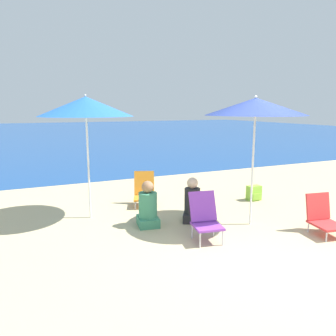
{
  "coord_description": "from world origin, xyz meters",
  "views": [
    {
      "loc": [
        -3.23,
        -3.58,
        2.07
      ],
      "look_at": [
        -0.86,
        1.72,
        1.0
      ],
      "focal_mm": 35.0,
      "sensor_mm": 36.0,
      "label": 1
    }
  ],
  "objects_px": {
    "beach_umbrella_navy": "(255,107)",
    "person_seated_far": "(148,208)",
    "beach_umbrella_blue": "(86,107)",
    "backpack_lime": "(254,193)",
    "beach_chair_purple": "(205,216)",
    "person_seated_near": "(192,203)",
    "beach_chair_orange": "(144,190)",
    "beach_chair_red": "(323,216)"
  },
  "relations": [
    {
      "from": "beach_umbrella_navy",
      "to": "person_seated_far",
      "type": "relative_size",
      "value": 2.78
    },
    {
      "from": "beach_umbrella_blue",
      "to": "backpack_lime",
      "type": "distance_m",
      "value": 4.13
    },
    {
      "from": "beach_chair_purple",
      "to": "person_seated_near",
      "type": "xyz_separation_m",
      "value": [
        0.21,
        0.82,
        -0.04
      ]
    },
    {
      "from": "beach_umbrella_navy",
      "to": "backpack_lime",
      "type": "xyz_separation_m",
      "value": [
        1.07,
        1.24,
        -1.92
      ]
    },
    {
      "from": "beach_umbrella_blue",
      "to": "backpack_lime",
      "type": "height_order",
      "value": "beach_umbrella_blue"
    },
    {
      "from": "beach_umbrella_blue",
      "to": "person_seated_near",
      "type": "distance_m",
      "value": 2.61
    },
    {
      "from": "beach_umbrella_blue",
      "to": "person_seated_far",
      "type": "bearing_deg",
      "value": -45.33
    },
    {
      "from": "beach_umbrella_navy",
      "to": "backpack_lime",
      "type": "relative_size",
      "value": 6.84
    },
    {
      "from": "beach_umbrella_blue",
      "to": "beach_chair_orange",
      "type": "relative_size",
      "value": 3.22
    },
    {
      "from": "beach_chair_red",
      "to": "beach_umbrella_blue",
      "type": "bearing_deg",
      "value": 154.31
    },
    {
      "from": "beach_umbrella_navy",
      "to": "beach_chair_orange",
      "type": "distance_m",
      "value": 2.92
    },
    {
      "from": "person_seated_far",
      "to": "beach_chair_purple",
      "type": "bearing_deg",
      "value": -47.64
    },
    {
      "from": "beach_umbrella_navy",
      "to": "beach_chair_purple",
      "type": "distance_m",
      "value": 2.04
    },
    {
      "from": "beach_chair_red",
      "to": "person_seated_near",
      "type": "height_order",
      "value": "person_seated_near"
    },
    {
      "from": "person_seated_near",
      "to": "backpack_lime",
      "type": "bearing_deg",
      "value": 50.74
    },
    {
      "from": "beach_umbrella_navy",
      "to": "person_seated_far",
      "type": "height_order",
      "value": "beach_umbrella_navy"
    },
    {
      "from": "beach_umbrella_blue",
      "to": "person_seated_near",
      "type": "bearing_deg",
      "value": -30.34
    },
    {
      "from": "beach_chair_red",
      "to": "backpack_lime",
      "type": "xyz_separation_m",
      "value": [
        0.25,
        2.08,
        -0.13
      ]
    },
    {
      "from": "beach_chair_red",
      "to": "person_seated_near",
      "type": "bearing_deg",
      "value": 150.1
    },
    {
      "from": "beach_chair_orange",
      "to": "beach_umbrella_blue",
      "type": "bearing_deg",
      "value": -142.87
    },
    {
      "from": "beach_chair_red",
      "to": "person_seated_near",
      "type": "xyz_separation_m",
      "value": [
        -1.71,
        1.4,
        0.05
      ]
    },
    {
      "from": "beach_chair_purple",
      "to": "person_seated_far",
      "type": "distance_m",
      "value": 1.12
    },
    {
      "from": "beach_umbrella_blue",
      "to": "beach_chair_purple",
      "type": "relative_size",
      "value": 3.09
    },
    {
      "from": "beach_umbrella_blue",
      "to": "beach_chair_purple",
      "type": "distance_m",
      "value": 2.88
    },
    {
      "from": "beach_umbrella_navy",
      "to": "beach_chair_orange",
      "type": "relative_size",
      "value": 3.17
    },
    {
      "from": "person_seated_near",
      "to": "person_seated_far",
      "type": "bearing_deg",
      "value": -156.65
    },
    {
      "from": "beach_chair_orange",
      "to": "beach_chair_purple",
      "type": "xyz_separation_m",
      "value": [
        0.24,
        -2.16,
        0.06
      ]
    },
    {
      "from": "person_seated_near",
      "to": "person_seated_far",
      "type": "height_order",
      "value": "person_seated_near"
    },
    {
      "from": "beach_chair_red",
      "to": "beach_chair_orange",
      "type": "bearing_deg",
      "value": 137.63
    },
    {
      "from": "beach_chair_orange",
      "to": "backpack_lime",
      "type": "xyz_separation_m",
      "value": [
        2.41,
        -0.66,
        -0.16
      ]
    },
    {
      "from": "beach_umbrella_blue",
      "to": "beach_chair_purple",
      "type": "xyz_separation_m",
      "value": [
        1.46,
        -1.8,
        -1.71
      ]
    },
    {
      "from": "beach_chair_orange",
      "to": "person_seated_near",
      "type": "relative_size",
      "value": 0.87
    },
    {
      "from": "beach_chair_purple",
      "to": "beach_chair_red",
      "type": "height_order",
      "value": "beach_chair_purple"
    },
    {
      "from": "person_seated_near",
      "to": "backpack_lime",
      "type": "xyz_separation_m",
      "value": [
        1.96,
        0.68,
        -0.18
      ]
    },
    {
      "from": "person_seated_near",
      "to": "person_seated_far",
      "type": "distance_m",
      "value": 0.83
    },
    {
      "from": "person_seated_near",
      "to": "beach_umbrella_blue",
      "type": "bearing_deg",
      "value": -178.74
    },
    {
      "from": "beach_umbrella_blue",
      "to": "backpack_lime",
      "type": "relative_size",
      "value": 6.95
    },
    {
      "from": "beach_umbrella_blue",
      "to": "person_seated_near",
      "type": "height_order",
      "value": "beach_umbrella_blue"
    },
    {
      "from": "beach_umbrella_navy",
      "to": "person_seated_near",
      "type": "relative_size",
      "value": 2.75
    },
    {
      "from": "person_seated_far",
      "to": "backpack_lime",
      "type": "xyz_separation_m",
      "value": [
        2.78,
        0.56,
        -0.17
      ]
    },
    {
      "from": "beach_chair_orange",
      "to": "beach_chair_purple",
      "type": "bearing_deg",
      "value": -63.13
    },
    {
      "from": "beach_chair_red",
      "to": "beach_umbrella_navy",
      "type": "bearing_deg",
      "value": 143.89
    }
  ]
}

